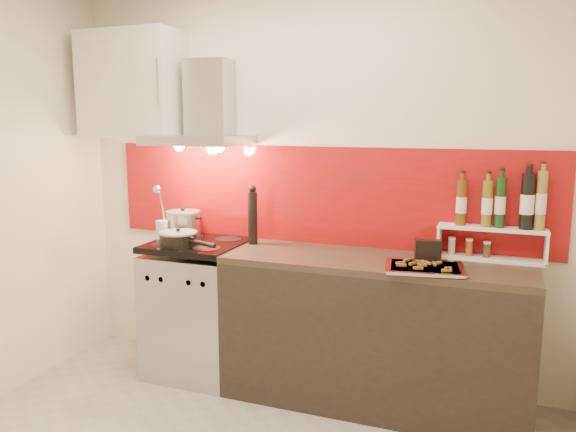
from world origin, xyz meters
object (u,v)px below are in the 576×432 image
at_px(counter, 374,331).
at_px(pepper_mill, 253,216).
at_px(range_stove, 199,309).
at_px(saute_pan, 179,238).
at_px(stock_pot, 183,223).
at_px(baking_tray, 425,267).

height_order(counter, pepper_mill, pepper_mill).
bearing_deg(pepper_mill, range_stove, -160.95).
xyz_separation_m(counter, saute_pan, (-1.26, -0.13, 0.50)).
height_order(counter, stock_pot, stock_pot).
relative_size(range_stove, stock_pot, 3.81).
height_order(counter, baking_tray, baking_tray).
height_order(saute_pan, pepper_mill, pepper_mill).
bearing_deg(pepper_mill, baking_tray, -13.51).
distance_m(counter, saute_pan, 1.36).
bearing_deg(saute_pan, counter, 6.05).
distance_m(counter, pepper_mill, 1.07).
distance_m(range_stove, baking_tray, 1.58).
xyz_separation_m(stock_pot, saute_pan, (0.14, -0.28, -0.04)).
height_order(range_stove, baking_tray, baking_tray).
distance_m(saute_pan, baking_tray, 1.56).
bearing_deg(stock_pot, pepper_mill, -3.12).
height_order(range_stove, counter, range_stove).
height_order(range_stove, saute_pan, saute_pan).
distance_m(stock_pot, saute_pan, 0.31).
distance_m(range_stove, pepper_mill, 0.75).
xyz_separation_m(counter, pepper_mill, (-0.85, 0.12, 0.64)).
height_order(pepper_mill, baking_tray, pepper_mill).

